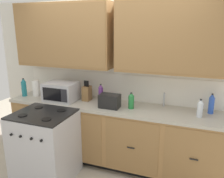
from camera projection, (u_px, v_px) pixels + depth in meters
ground_plane at (104, 173)px, 3.29m from camera, size 8.00×8.00×0.00m
wall_unit at (116, 53)px, 3.30m from camera, size 4.33×0.40×2.41m
counter_run at (111, 134)px, 3.43m from camera, size 3.16×0.64×0.93m
stove_range at (45, 146)px, 3.11m from camera, size 0.76×0.68×0.95m
microwave at (61, 91)px, 3.49m from camera, size 0.48×0.37×0.28m
toaster at (110, 101)px, 3.19m from camera, size 0.28×0.18×0.19m
knife_block at (87, 93)px, 3.50m from camera, size 0.11×0.14×0.31m
sink_faucet at (164, 100)px, 3.23m from camera, size 0.02×0.02×0.20m
paper_towel_roll at (36, 88)px, 3.74m from camera, size 0.12×0.12×0.26m
bottle_blue at (211, 104)px, 2.96m from camera, size 0.07×0.07×0.27m
bottle_violet at (101, 93)px, 3.42m from camera, size 0.07×0.07×0.28m
bottle_teal at (24, 87)px, 3.71m from camera, size 0.08×0.08×0.29m
bottle_clear at (200, 108)px, 2.85m from camera, size 0.07×0.07×0.23m
bottle_green at (131, 101)px, 3.15m from camera, size 0.08×0.08×0.23m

